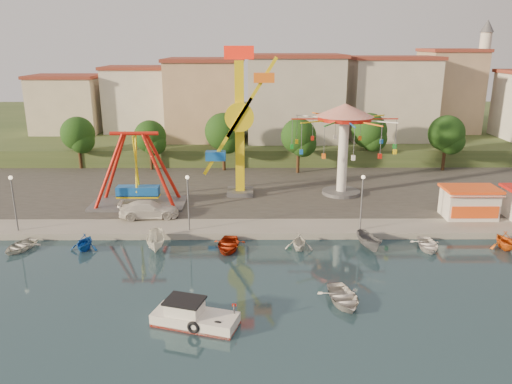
{
  "coord_description": "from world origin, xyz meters",
  "views": [
    {
      "loc": [
        -2.03,
        -30.69,
        17.45
      ],
      "look_at": [
        -1.75,
        14.0,
        4.0
      ],
      "focal_mm": 35.0,
      "sensor_mm": 36.0,
      "label": 1
    }
  ],
  "objects_px": {
    "kamikaze_tower": "(242,126)",
    "wave_swinger": "(344,129)",
    "rowboat_a": "(343,298)",
    "cabin_motorboat": "(193,318)",
    "pirate_ship_ride": "(137,171)",
    "van": "(149,209)"
  },
  "relations": [
    {
      "from": "kamikaze_tower",
      "to": "wave_swinger",
      "type": "bearing_deg",
      "value": 1.18
    },
    {
      "from": "wave_swinger",
      "to": "rowboat_a",
      "type": "bearing_deg",
      "value": -99.24
    },
    {
      "from": "wave_swinger",
      "to": "cabin_motorboat",
      "type": "distance_m",
      "value": 31.31
    },
    {
      "from": "wave_swinger",
      "to": "pirate_ship_ride",
      "type": "bearing_deg",
      "value": -170.0
    },
    {
      "from": "wave_swinger",
      "to": "cabin_motorboat",
      "type": "relative_size",
      "value": 1.99
    },
    {
      "from": "kamikaze_tower",
      "to": "cabin_motorboat",
      "type": "relative_size",
      "value": 2.83
    },
    {
      "from": "van",
      "to": "wave_swinger",
      "type": "bearing_deg",
      "value": -74.48
    },
    {
      "from": "kamikaze_tower",
      "to": "cabin_motorboat",
      "type": "height_order",
      "value": "kamikaze_tower"
    },
    {
      "from": "cabin_motorboat",
      "to": "van",
      "type": "xyz_separation_m",
      "value": [
        -6.54,
        18.92,
        0.93
      ]
    },
    {
      "from": "pirate_ship_ride",
      "to": "wave_swinger",
      "type": "height_order",
      "value": "wave_swinger"
    },
    {
      "from": "kamikaze_tower",
      "to": "rowboat_a",
      "type": "distance_m",
      "value": 26.33
    },
    {
      "from": "pirate_ship_ride",
      "to": "kamikaze_tower",
      "type": "xyz_separation_m",
      "value": [
        11.13,
        3.74,
        4.14
      ]
    },
    {
      "from": "wave_swinger",
      "to": "cabin_motorboat",
      "type": "xyz_separation_m",
      "value": [
        -14.06,
        -26.9,
        -7.68
      ]
    },
    {
      "from": "rowboat_a",
      "to": "cabin_motorboat",
      "type": "bearing_deg",
      "value": -174.33
    },
    {
      "from": "rowboat_a",
      "to": "van",
      "type": "bearing_deg",
      "value": 126.38
    },
    {
      "from": "pirate_ship_ride",
      "to": "wave_swinger",
      "type": "xyz_separation_m",
      "value": [
        22.51,
        3.97,
        3.8
      ]
    },
    {
      "from": "kamikaze_tower",
      "to": "cabin_motorboat",
      "type": "bearing_deg",
      "value": -95.73
    },
    {
      "from": "pirate_ship_ride",
      "to": "wave_swinger",
      "type": "bearing_deg",
      "value": 10.0
    },
    {
      "from": "kamikaze_tower",
      "to": "wave_swinger",
      "type": "distance_m",
      "value": 11.39
    },
    {
      "from": "kamikaze_tower",
      "to": "van",
      "type": "xyz_separation_m",
      "value": [
        -9.22,
        -7.74,
        -7.08
      ]
    },
    {
      "from": "wave_swinger",
      "to": "van",
      "type": "distance_m",
      "value": 23.1
    },
    {
      "from": "kamikaze_tower",
      "to": "rowboat_a",
      "type": "bearing_deg",
      "value": -72.69
    }
  ]
}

